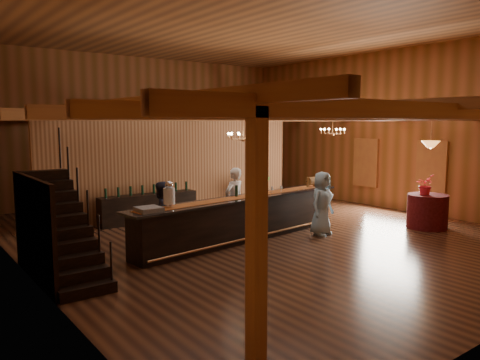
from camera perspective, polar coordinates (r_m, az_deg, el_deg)
floor at (r=13.08m, az=2.12°, el=-6.29°), size 14.00×14.00×0.00m
ceiling at (r=12.97m, az=2.24°, el=18.08°), size 14.00×14.00×0.00m
wall_back at (r=18.68m, az=-11.59°, el=6.07°), size 12.00×0.10×5.50m
wall_left at (r=10.07m, az=-25.41°, el=4.88°), size 0.10×14.00×5.50m
wall_right at (r=17.16m, az=17.98°, el=5.80°), size 0.10×14.00×5.50m
beam_grid at (r=13.13m, az=0.78°, el=8.03°), size 11.90×13.90×0.39m
support_posts at (r=12.42m, az=3.61°, el=0.49°), size 9.20×10.20×3.20m
partition_wall at (r=15.41m, az=-7.55°, el=1.52°), size 9.00×0.18×3.10m
window_right_front at (r=16.32m, az=22.32°, el=1.35°), size 0.12×1.05×1.75m
window_right_back at (r=17.77m, az=15.11°, el=2.05°), size 0.12×1.05×1.75m
staircase at (r=9.69m, az=-20.78°, el=-5.39°), size 1.00×2.80×2.00m
backroom_boxes at (r=17.38m, az=-10.16°, el=-1.31°), size 4.10×0.60×1.10m
tasting_bar at (r=12.04m, az=0.40°, el=-4.67°), size 6.77×1.59×1.13m
beverage_dispenser at (r=10.53m, az=-8.64°, el=-1.80°), size 0.26×0.26×0.60m
glass_rack_tray at (r=10.16m, az=-11.06°, el=-3.54°), size 0.50×0.50×0.10m
raffle_drum at (r=13.89m, az=8.67°, el=-0.15°), size 0.34×0.24×0.30m
bar_bottle_0 at (r=11.93m, az=-0.44°, el=-1.36°), size 0.07×0.07×0.30m
bar_bottle_1 at (r=12.40m, az=1.84°, el=-1.05°), size 0.07×0.07×0.30m
backbar_shelf at (r=14.51m, az=-11.07°, el=-3.35°), size 3.07×0.55×0.86m
round_table at (r=14.44m, az=21.87°, el=-3.56°), size 1.12×1.12×0.97m
chandelier_left at (r=12.23m, az=0.39°, el=5.42°), size 0.80×0.80×0.69m
chandelier_right at (r=15.57m, az=11.21°, el=5.89°), size 0.80×0.80×0.61m
pendant_lamp at (r=14.23m, az=22.22°, el=4.05°), size 0.52×0.52×0.90m
bartender at (r=12.67m, az=-0.73°, el=-2.56°), size 0.73×0.56×1.80m
staff_second at (r=11.70m, az=-9.64°, el=-4.03°), size 0.90×0.78×1.57m
guest at (r=12.72m, az=9.94°, el=-2.83°), size 0.93×0.71×1.72m
floor_plant at (r=16.38m, az=2.80°, el=-1.54°), size 0.66×0.54×1.15m
table_flowers at (r=14.25m, az=21.60°, el=-0.54°), size 0.65×0.61×0.58m
table_vase at (r=14.32m, az=21.38°, el=-1.07°), size 0.16×0.16×0.30m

